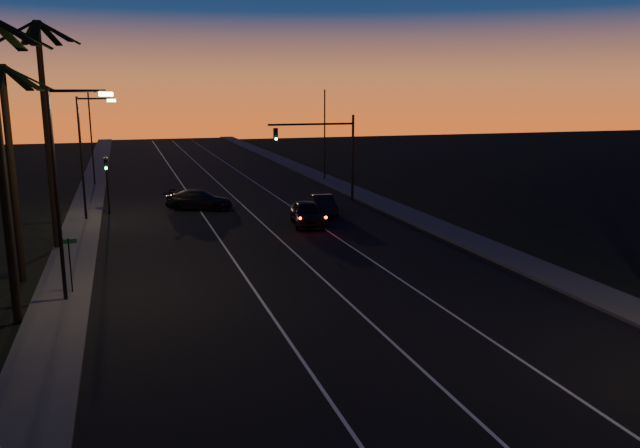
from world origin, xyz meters
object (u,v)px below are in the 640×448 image
object	(u,v)px
lead_car	(307,213)
right_car	(323,205)
signal_mast	(325,143)
cross_car	(199,200)

from	to	relation	value
lead_car	right_car	distance (m)	3.85
lead_car	right_car	bearing A→B (deg)	55.79
signal_mast	lead_car	world-z (taller)	signal_mast
signal_mast	cross_car	xyz separation A→B (m)	(-10.09, -0.13, -4.04)
signal_mast	cross_car	bearing A→B (deg)	-179.26
signal_mast	lead_car	distance (m)	9.78
lead_car	cross_car	xyz separation A→B (m)	(-6.18, 7.92, -0.08)
signal_mast	right_car	xyz separation A→B (m)	(-1.74, -4.87, -4.06)
right_car	cross_car	world-z (taller)	cross_car
signal_mast	cross_car	distance (m)	10.87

